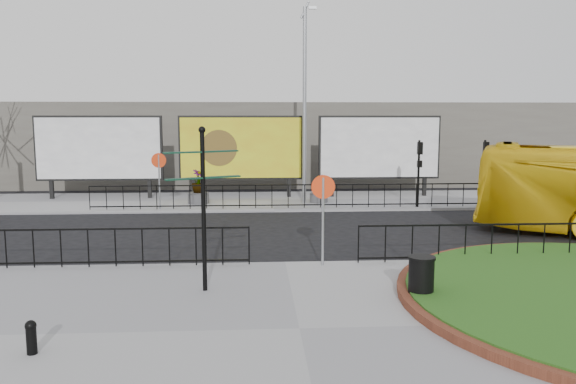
{
  "coord_description": "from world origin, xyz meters",
  "views": [
    {
      "loc": [
        -0.83,
        -15.23,
        4.1
      ],
      "look_at": [
        0.14,
        1.0,
        1.95
      ],
      "focal_mm": 35.0,
      "sensor_mm": 36.0,
      "label": 1
    }
  ],
  "objects": [
    {
      "name": "ground",
      "position": [
        0.0,
        0.0,
        0.0
      ],
      "size": [
        90.0,
        90.0,
        0.0
      ],
      "primitive_type": "plane",
      "color": "black",
      "rests_on": "ground"
    },
    {
      "name": "pavement_near",
      "position": [
        0.0,
        -5.0,
        0.06
      ],
      "size": [
        30.0,
        10.0,
        0.12
      ],
      "primitive_type": "cube",
      "color": "gray",
      "rests_on": "ground"
    },
    {
      "name": "pavement_far",
      "position": [
        0.0,
        12.0,
        0.06
      ],
      "size": [
        44.0,
        6.0,
        0.12
      ],
      "primitive_type": "cube",
      "color": "gray",
      "rests_on": "ground"
    },
    {
      "name": "railing_near_left",
      "position": [
        -6.0,
        -0.3,
        0.67
      ],
      "size": [
        10.0,
        0.1,
        1.1
      ],
      "primitive_type": null,
      "color": "black",
      "rests_on": "pavement_near"
    },
    {
      "name": "railing_near_right",
      "position": [
        6.5,
        -0.3,
        0.67
      ],
      "size": [
        9.0,
        0.1,
        1.1
      ],
      "primitive_type": null,
      "color": "black",
      "rests_on": "pavement_near"
    },
    {
      "name": "railing_far",
      "position": [
        1.0,
        9.3,
        0.67
      ],
      "size": [
        18.0,
        0.1,
        1.1
      ],
      "primitive_type": null,
      "color": "black",
      "rests_on": "pavement_far"
    },
    {
      "name": "speed_sign_far",
      "position": [
        -5.0,
        9.4,
        1.92
      ],
      "size": [
        0.64,
        0.07,
        2.47
      ],
      "color": "gray",
      "rests_on": "pavement_far"
    },
    {
      "name": "speed_sign_near",
      "position": [
        1.0,
        -0.4,
        1.92
      ],
      "size": [
        0.64,
        0.07,
        2.47
      ],
      "color": "gray",
      "rests_on": "pavement_near"
    },
    {
      "name": "billboard_left",
      "position": [
        -8.5,
        12.97,
        2.6
      ],
      "size": [
        6.2,
        0.31,
        4.1
      ],
      "color": "black",
      "rests_on": "pavement_far"
    },
    {
      "name": "billboard_mid",
      "position": [
        -1.5,
        12.97,
        2.6
      ],
      "size": [
        6.2,
        0.31,
        4.1
      ],
      "color": "black",
      "rests_on": "pavement_far"
    },
    {
      "name": "billboard_right",
      "position": [
        5.5,
        12.97,
        2.6
      ],
      "size": [
        6.2,
        0.31,
        4.1
      ],
      "color": "black",
      "rests_on": "pavement_far"
    },
    {
      "name": "lamp_post",
      "position": [
        1.51,
        11.0,
        4.83
      ],
      "size": [
        0.74,
        0.18,
        9.23
      ],
      "color": "gray",
      "rests_on": "pavement_far"
    },
    {
      "name": "signal_pole_a",
      "position": [
        6.5,
        9.34,
        2.1
      ],
      "size": [
        0.22,
        0.26,
        3.0
      ],
      "color": "black",
      "rests_on": "pavement_far"
    },
    {
      "name": "signal_pole_b",
      "position": [
        9.5,
        9.34,
        2.1
      ],
      "size": [
        0.22,
        0.26,
        3.0
      ],
      "color": "black",
      "rests_on": "pavement_far"
    },
    {
      "name": "building_backdrop",
      "position": [
        0.0,
        22.0,
        2.5
      ],
      "size": [
        40.0,
        10.0,
        5.0
      ],
      "primitive_type": "cube",
      "color": "#605D54",
      "rests_on": "ground"
    },
    {
      "name": "fingerpost_sign",
      "position": [
        -2.01,
        -2.48,
        2.41
      ],
      "size": [
        1.7,
        1.02,
        3.8
      ],
      "rotation": [
        0.0,
        0.0,
        0.39
      ],
      "color": "black",
      "rests_on": "pavement_near"
    },
    {
      "name": "bollard",
      "position": [
        -4.64,
        -5.89,
        0.44
      ],
      "size": [
        0.19,
        0.19,
        0.59
      ],
      "color": "black",
      "rests_on": "pavement_near"
    },
    {
      "name": "litter_bin",
      "position": [
        2.79,
        -3.5,
        0.62
      ],
      "size": [
        0.6,
        0.6,
        0.99
      ],
      "color": "black",
      "rests_on": "pavement_near"
    },
    {
      "name": "planter_a",
      "position": [
        -3.48,
        11.0,
        0.73
      ],
      "size": [
        0.98,
        0.98,
        1.59
      ],
      "color": "#4C4C4F",
      "rests_on": "pavement_far"
    },
    {
      "name": "planter_c",
      "position": [
        2.2,
        11.0,
        0.62
      ],
      "size": [
        0.85,
        0.85,
        1.34
      ],
      "color": "#4C4C4F",
      "rests_on": "pavement_far"
    }
  ]
}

